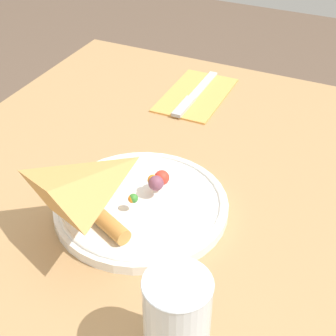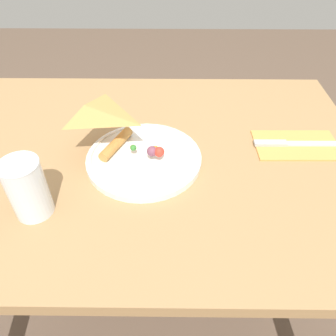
{
  "view_description": "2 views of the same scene",
  "coord_description": "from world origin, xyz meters",
  "px_view_note": "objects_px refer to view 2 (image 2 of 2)",
  "views": [
    {
      "loc": [
        -0.53,
        -0.33,
        1.25
      ],
      "look_at": [
        0.03,
        -0.06,
        0.78
      ],
      "focal_mm": 55.0,
      "sensor_mm": 36.0,
      "label": 1
    },
    {
      "loc": [
        0.05,
        -0.61,
        1.22
      ],
      "look_at": [
        0.05,
        -0.1,
        0.76
      ],
      "focal_mm": 35.0,
      "sensor_mm": 36.0,
      "label": 2
    }
  ],
  "objects_px": {
    "plate_pizza": "(143,156)",
    "napkin_folded": "(296,145)",
    "dining_table": "(151,185)",
    "butter_knife": "(292,143)",
    "milk_glass": "(28,190)"
  },
  "relations": [
    {
      "from": "milk_glass",
      "to": "napkin_folded",
      "type": "distance_m",
      "value": 0.62
    },
    {
      "from": "butter_knife",
      "to": "napkin_folded",
      "type": "bearing_deg",
      "value": 0.0
    },
    {
      "from": "plate_pizza",
      "to": "napkin_folded",
      "type": "bearing_deg",
      "value": 9.66
    },
    {
      "from": "plate_pizza",
      "to": "napkin_folded",
      "type": "height_order",
      "value": "plate_pizza"
    },
    {
      "from": "napkin_folded",
      "to": "dining_table",
      "type": "bearing_deg",
      "value": -175.36
    },
    {
      "from": "plate_pizza",
      "to": "milk_glass",
      "type": "xyz_separation_m",
      "value": [
        -0.2,
        -0.15,
        0.04
      ]
    },
    {
      "from": "napkin_folded",
      "to": "butter_knife",
      "type": "bearing_deg",
      "value": -179.66
    },
    {
      "from": "plate_pizza",
      "to": "milk_glass",
      "type": "bearing_deg",
      "value": -143.14
    },
    {
      "from": "milk_glass",
      "to": "butter_knife",
      "type": "distance_m",
      "value": 0.61
    },
    {
      "from": "napkin_folded",
      "to": "butter_knife",
      "type": "distance_m",
      "value": 0.01
    },
    {
      "from": "dining_table",
      "to": "napkin_folded",
      "type": "relative_size",
      "value": 5.15
    },
    {
      "from": "butter_knife",
      "to": "plate_pizza",
      "type": "bearing_deg",
      "value": -170.39
    },
    {
      "from": "dining_table",
      "to": "milk_glass",
      "type": "bearing_deg",
      "value": -139.11
    },
    {
      "from": "dining_table",
      "to": "milk_glass",
      "type": "height_order",
      "value": "milk_glass"
    },
    {
      "from": "napkin_folded",
      "to": "milk_glass",
      "type": "bearing_deg",
      "value": -159.45
    }
  ]
}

